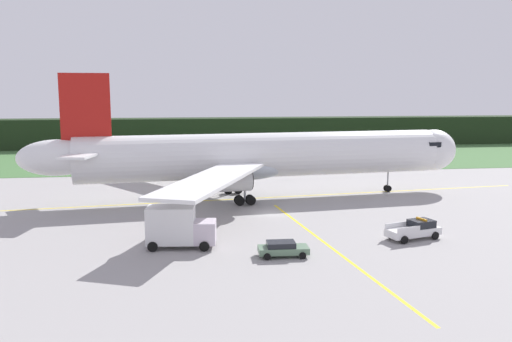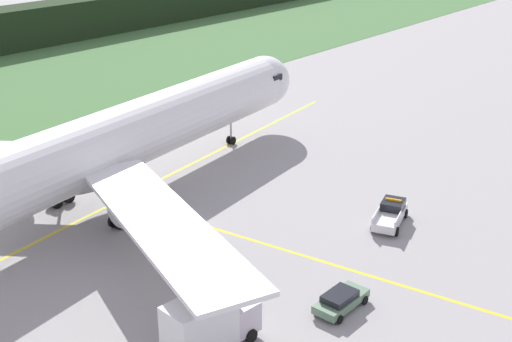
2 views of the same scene
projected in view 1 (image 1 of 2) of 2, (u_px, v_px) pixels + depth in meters
ground at (269, 213)px, 61.71m from camera, size 320.00×320.00×0.00m
grass_verge at (230, 158)px, 112.28m from camera, size 320.00×43.01×0.04m
distant_tree_line at (223, 132)px, 134.17m from camera, size 288.00×7.70×7.15m
taxiway_centerline_main at (263, 198)px, 70.57m from camera, size 75.30×8.77×0.01m
taxiway_centerline_spur at (328, 245)px, 48.93m from camera, size 4.26×35.28×0.01m
airliner at (259, 156)px, 69.61m from camera, size 58.24×48.26×16.07m
ops_pickup_truck at (415, 230)px, 51.02m from camera, size 5.70×3.37×1.94m
catering_truck at (178, 227)px, 48.01m from camera, size 6.36×3.26×3.94m
staff_car at (283, 248)px, 45.65m from camera, size 4.34×2.14×1.30m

